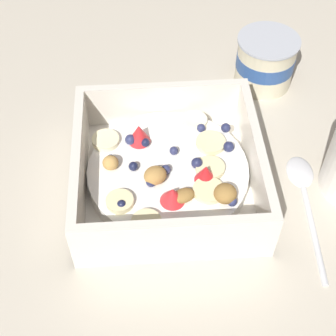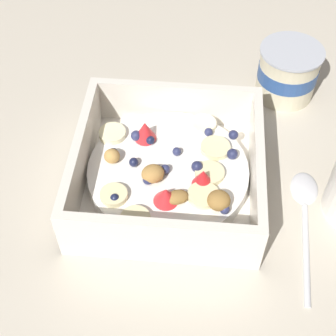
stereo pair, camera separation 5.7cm
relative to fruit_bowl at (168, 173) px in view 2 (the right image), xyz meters
name	(u,v)px [view 2 (the right image)]	position (x,y,z in m)	size (l,w,h in m)	color
ground_plane	(175,189)	(0.01, -0.01, -0.02)	(2.40, 2.40, 0.00)	beige
fruit_bowl	(168,173)	(0.00, 0.00, 0.00)	(0.21, 0.21, 0.07)	white
spoon	(305,205)	(0.16, -0.02, -0.02)	(0.03, 0.17, 0.01)	silver
yogurt_cup	(288,72)	(0.14, 0.17, 0.01)	(0.08, 0.08, 0.07)	beige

